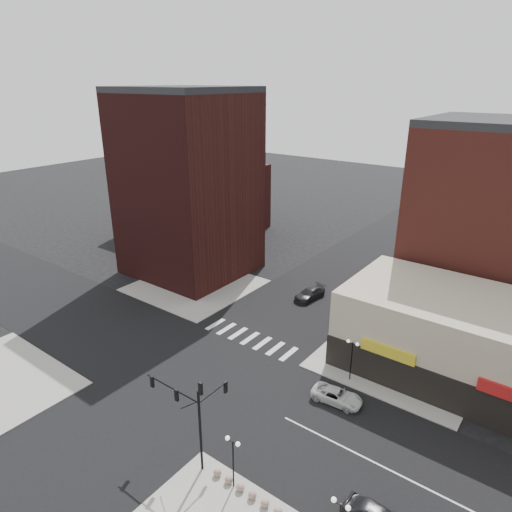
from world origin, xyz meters
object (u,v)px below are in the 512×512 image
Objects in this scene: dark_sedan_north at (310,294)px; street_lamp_se_a at (233,451)px; traffic_signal at (193,407)px; street_lamp_ne at (352,350)px; white_suv at (337,396)px.

street_lamp_se_a is at bearing -61.74° from dark_sedan_north.
traffic_signal is 1.59× the size of dark_sedan_north.
traffic_signal is 29.62m from dark_sedan_north.
street_lamp_ne reaches higher than dark_sedan_north.
street_lamp_ne is 0.85× the size of dark_sedan_north.
street_lamp_ne is at bearing 73.25° from traffic_signal.
traffic_signal is 4.12m from street_lamp_se_a.
street_lamp_se_a is 0.93× the size of white_suv.
traffic_signal is at bearing 151.12° from white_suv.
street_lamp_ne is 17.52m from dark_sedan_north.
traffic_signal is at bearing -68.51° from dark_sedan_north.
white_suv is at bearing -45.11° from dark_sedan_north.
traffic_signal reaches higher than street_lamp_se_a.
dark_sedan_north is at bearing 31.69° from white_suv.
street_lamp_se_a is (3.76, -0.17, -1.67)m from traffic_signal.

